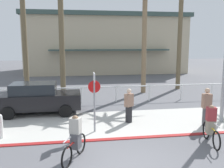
% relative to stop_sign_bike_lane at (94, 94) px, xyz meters
% --- Properties ---
extents(ground_plane, '(80.00, 80.00, 0.00)m').
position_rel_stop_sign_bike_lane_xyz_m(ground_plane, '(0.73, 6.84, -1.68)').
color(ground_plane, '#5B5B60').
extents(sidewalk_strip, '(44.00, 4.00, 0.02)m').
position_rel_stop_sign_bike_lane_xyz_m(sidewalk_strip, '(0.73, 1.04, -1.67)').
color(sidewalk_strip, beige).
rests_on(sidewalk_strip, ground).
extents(curb_paint, '(44.00, 0.24, 0.03)m').
position_rel_stop_sign_bike_lane_xyz_m(curb_paint, '(0.73, -0.96, -1.66)').
color(curb_paint, maroon).
rests_on(curb_paint, ground).
extents(building_backdrop, '(20.37, 11.89, 7.41)m').
position_rel_stop_sign_bike_lane_xyz_m(building_backdrop, '(3.43, 24.08, 2.05)').
color(building_backdrop, '#BCAD8E').
rests_on(building_backdrop, ground).
extents(rail_fence, '(24.70, 0.08, 1.04)m').
position_rel_stop_sign_bike_lane_xyz_m(rail_fence, '(0.73, 5.34, -0.84)').
color(rail_fence, white).
rests_on(rail_fence, ground).
extents(stop_sign_bike_lane, '(0.52, 0.56, 2.56)m').
position_rel_stop_sign_bike_lane_xyz_m(stop_sign_bike_lane, '(0.00, 0.00, 0.00)').
color(stop_sign_bike_lane, gray).
rests_on(stop_sign_bike_lane, ground).
extents(bollard_0, '(0.20, 0.20, 1.00)m').
position_rel_stop_sign_bike_lane_xyz_m(bollard_0, '(-3.79, -0.15, -1.16)').
color(bollard_0, white).
rests_on(bollard_0, ground).
extents(palm_tree_3, '(3.46, 3.16, 8.10)m').
position_rel_stop_sign_bike_lane_xyz_m(palm_tree_3, '(-1.56, 7.11, 4.18)').
color(palm_tree_3, brown).
rests_on(palm_tree_3, ground).
extents(palm_tree_4, '(3.11, 2.79, 8.52)m').
position_rel_stop_sign_bike_lane_xyz_m(palm_tree_4, '(4.47, 8.12, 4.33)').
color(palm_tree_4, '#846B4C').
rests_on(palm_tree_4, ground).
extents(palm_tree_5, '(3.33, 3.12, 9.36)m').
position_rel_stop_sign_bike_lane_xyz_m(palm_tree_5, '(7.78, 9.20, 5.23)').
color(palm_tree_5, brown).
rests_on(palm_tree_5, ground).
extents(car_black_1, '(4.40, 2.02, 1.69)m').
position_rel_stop_sign_bike_lane_xyz_m(car_black_1, '(-2.76, 3.26, -0.81)').
color(car_black_1, black).
rests_on(car_black_1, ground).
extents(cyclist_yellow_0, '(0.41, 1.80, 1.50)m').
position_rel_stop_sign_bike_lane_xyz_m(cyclist_yellow_0, '(4.27, -1.86, -0.98)').
color(cyclist_yellow_0, black).
rests_on(cyclist_yellow_0, ground).
extents(cyclist_red_1, '(0.83, 1.67, 1.50)m').
position_rel_stop_sign_bike_lane_xyz_m(cyclist_red_1, '(-0.85, -2.42, -0.98)').
color(cyclist_red_1, black).
rests_on(cyclist_red_1, ground).
extents(pedestrian_0, '(0.42, 0.34, 1.78)m').
position_rel_stop_sign_bike_lane_xyz_m(pedestrian_0, '(5.12, -0.01, -0.85)').
color(pedestrian_0, '#4C4C51').
rests_on(pedestrian_0, ground).
extents(pedestrian_1, '(0.48, 0.45, 1.66)m').
position_rel_stop_sign_bike_lane_xyz_m(pedestrian_1, '(1.73, 1.04, -0.91)').
color(pedestrian_1, '#232326').
rests_on(pedestrian_1, ground).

